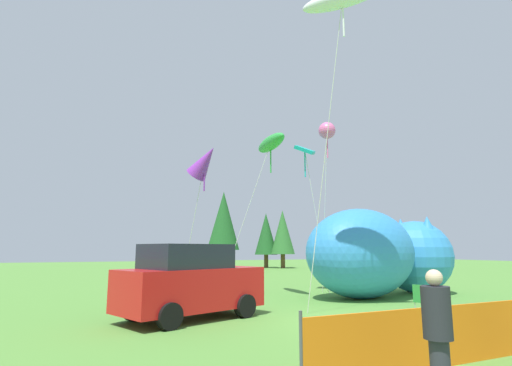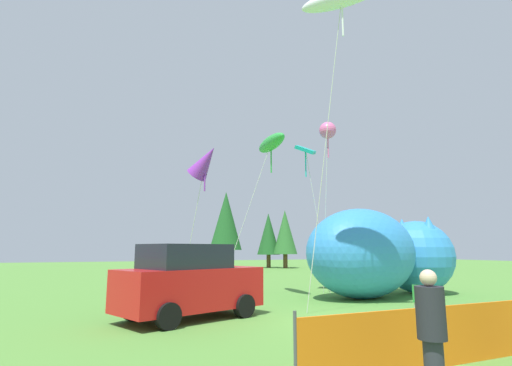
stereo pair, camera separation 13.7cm
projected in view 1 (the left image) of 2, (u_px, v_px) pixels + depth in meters
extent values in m
plane|color=#548C38|center=(359.00, 323.00, 10.66)|extent=(120.00, 120.00, 0.00)
cube|color=red|center=(191.00, 288.00, 11.35)|extent=(4.49, 3.19, 1.13)
cube|color=#1E232D|center=(186.00, 256.00, 11.35)|extent=(2.71, 2.37, 0.68)
cylinder|color=black|center=(207.00, 300.00, 12.77)|extent=(0.71, 0.48, 0.66)
cylinder|color=black|center=(245.00, 306.00, 11.53)|extent=(0.71, 0.48, 0.66)
cylinder|color=black|center=(134.00, 309.00, 10.99)|extent=(0.71, 0.48, 0.66)
cylinder|color=black|center=(169.00, 316.00, 9.76)|extent=(0.71, 0.48, 0.66)
cube|color=#267F33|center=(426.00, 302.00, 11.50)|extent=(0.69, 0.69, 0.03)
cube|color=#267F33|center=(422.00, 294.00, 11.37)|extent=(0.20, 0.49, 0.49)
cylinder|color=#A5A5AD|center=(422.00, 308.00, 11.78)|extent=(0.02, 0.02, 0.45)
cylinder|color=#A5A5AD|center=(438.00, 310.00, 11.45)|extent=(0.02, 0.02, 0.45)
cylinder|color=#A5A5AD|center=(415.00, 310.00, 11.47)|extent=(0.02, 0.02, 0.45)
cylinder|color=#A5A5AD|center=(431.00, 312.00, 11.14)|extent=(0.02, 0.02, 0.45)
ellipsoid|color=#338CD8|center=(361.00, 253.00, 16.25)|extent=(5.54, 4.40, 3.60)
ellipsoid|color=white|center=(362.00, 273.00, 16.12)|extent=(3.61, 3.20, 1.62)
sphere|color=#338CD8|center=(416.00, 257.00, 18.16)|extent=(3.24, 3.24, 3.24)
cone|color=#338CD8|center=(401.00, 229.00, 19.10)|extent=(0.91, 0.91, 0.97)
cone|color=#338CD8|center=(427.00, 227.00, 17.64)|extent=(0.91, 0.91, 0.97)
cube|color=orange|center=(462.00, 334.00, 6.97)|extent=(6.55, 0.24, 0.98)
cylinder|color=#4C4C51|center=(301.00, 351.00, 5.60)|extent=(0.05, 0.05, 1.08)
cylinder|color=#26262D|center=(437.00, 312.00, 5.20)|extent=(0.37, 0.37, 0.67)
sphere|color=beige|center=(434.00, 278.00, 5.28)|extent=(0.22, 0.22, 0.22)
cylinder|color=silver|center=(325.00, 153.00, 12.50)|extent=(0.60, 1.65, 9.83)
cylinder|color=white|center=(343.00, 19.00, 12.57)|extent=(0.06, 0.06, 1.20)
cylinder|color=silver|center=(325.00, 211.00, 18.27)|extent=(0.15, 0.95, 7.37)
sphere|color=pink|center=(327.00, 131.00, 18.43)|extent=(0.78, 0.78, 0.78)
cylinder|color=pink|center=(327.00, 145.00, 18.32)|extent=(0.06, 0.06, 1.20)
cylinder|color=silver|center=(192.00, 228.00, 17.31)|extent=(0.63, 1.38, 5.71)
cone|color=purple|center=(205.00, 161.00, 17.29)|extent=(1.70, 1.89, 1.72)
cylinder|color=purple|center=(204.00, 177.00, 17.17)|extent=(0.06, 0.06, 1.20)
cylinder|color=silver|center=(245.00, 218.00, 17.00)|extent=(1.89, 1.37, 6.50)
ellipsoid|color=green|center=(271.00, 143.00, 17.29)|extent=(1.05, 3.04, 0.82)
cylinder|color=green|center=(271.00, 159.00, 17.18)|extent=(0.06, 0.06, 1.20)
cylinder|color=silver|center=(317.00, 220.00, 18.46)|extent=(1.08, 0.19, 6.60)
cube|color=#19B2B2|center=(305.00, 150.00, 18.87)|extent=(1.28, 1.21, 0.69)
cylinder|color=#19B2B2|center=(305.00, 164.00, 18.76)|extent=(0.06, 0.06, 1.20)
cylinder|color=brown|center=(266.00, 261.00, 42.78)|extent=(0.45, 0.45, 1.39)
cone|color=#1E5623|center=(266.00, 234.00, 43.26)|extent=(2.45, 2.45, 4.45)
cylinder|color=brown|center=(283.00, 261.00, 41.97)|extent=(0.46, 0.46, 1.45)
cone|color=#2D6B2D|center=(283.00, 232.00, 42.47)|extent=(2.55, 2.55, 4.64)
cylinder|color=brown|center=(223.00, 259.00, 40.73)|extent=(0.60, 0.60, 1.88)
cone|color=#1E5623|center=(223.00, 220.00, 41.38)|extent=(3.32, 3.32, 6.03)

